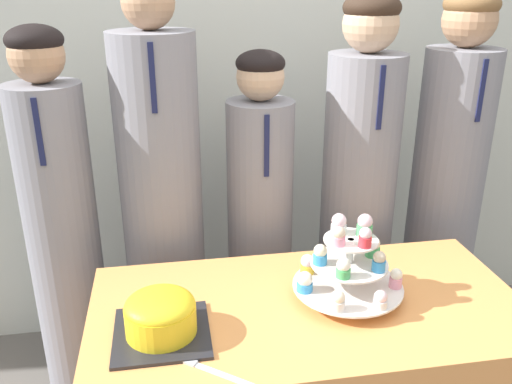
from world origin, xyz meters
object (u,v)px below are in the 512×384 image
(cupcake_stand, at_px, (348,263))
(student_3, at_px, (357,209))
(cake_knife, at_px, (198,366))
(student_2, at_px, (260,237))
(student_1, at_px, (163,219))
(student_0, at_px, (64,241))
(student_4, at_px, (444,202))
(round_cake, at_px, (160,315))

(cupcake_stand, relative_size, student_3, 0.21)
(cake_knife, xyz_separation_m, student_2, (0.29, 0.79, -0.06))
(student_1, bearing_deg, student_0, -180.00)
(student_0, relative_size, student_2, 1.07)
(student_3, bearing_deg, student_4, -0.00)
(cake_knife, bearing_deg, student_3, 86.82)
(student_3, bearing_deg, student_0, -180.00)
(round_cake, bearing_deg, cake_knife, -58.63)
(round_cake, relative_size, student_1, 0.15)
(student_3, bearing_deg, student_2, -180.00)
(cake_knife, relative_size, student_3, 0.12)
(student_2, bearing_deg, student_4, 0.00)
(student_4, bearing_deg, student_1, 180.00)
(round_cake, xyz_separation_m, student_4, (1.14, 0.65, -0.03))
(student_4, bearing_deg, student_0, -180.00)
(round_cake, distance_m, student_4, 1.32)
(student_3, xyz_separation_m, student_4, (0.37, -0.00, 0.00))
(cupcake_stand, bearing_deg, student_0, 148.56)
(cupcake_stand, xyz_separation_m, student_0, (-0.90, 0.55, -0.12))
(student_0, xyz_separation_m, student_1, (0.36, 0.00, 0.06))
(cupcake_stand, xyz_separation_m, student_3, (0.23, 0.55, -0.08))
(cupcake_stand, height_order, student_0, student_0)
(cupcake_stand, xyz_separation_m, student_1, (-0.53, 0.55, -0.07))
(cake_knife, distance_m, cupcake_stand, 0.53)
(round_cake, distance_m, student_1, 0.65)
(student_0, relative_size, student_4, 0.94)
(cupcake_stand, height_order, student_3, student_3)
(student_0, bearing_deg, student_2, -0.00)
(student_0, height_order, student_3, student_3)
(student_0, height_order, student_4, student_4)
(cake_knife, bearing_deg, round_cake, 159.10)
(cake_knife, height_order, student_1, student_1)
(student_4, bearing_deg, student_2, -180.00)
(round_cake, xyz_separation_m, student_0, (-0.35, 0.65, -0.08))
(round_cake, distance_m, cake_knife, 0.18)
(student_2, bearing_deg, student_3, 0.00)
(cupcake_stand, bearing_deg, cake_knife, -152.24)
(round_cake, xyz_separation_m, cake_knife, (0.09, -0.14, -0.06))
(student_0, distance_m, student_4, 1.50)
(cupcake_stand, distance_m, student_0, 1.06)
(student_1, bearing_deg, student_4, -0.00)
(student_1, bearing_deg, round_cake, -91.19)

